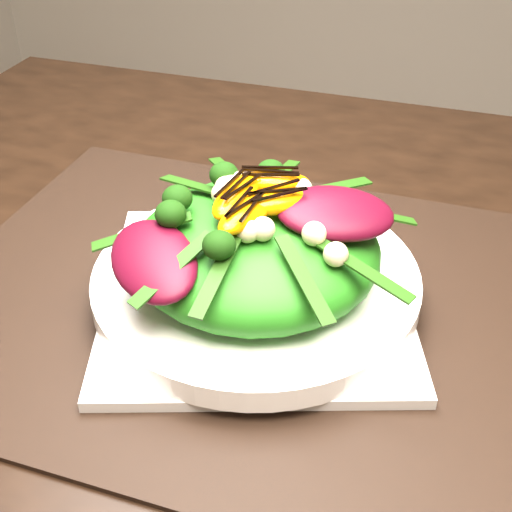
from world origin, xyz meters
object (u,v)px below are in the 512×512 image
(placemat, at_px, (256,300))
(salad_bowl, at_px, (256,280))
(orange_segment, at_px, (245,192))
(plate_base, at_px, (256,294))
(lettuce_mound, at_px, (256,249))

(placemat, relative_size, salad_bowl, 2.03)
(salad_bowl, distance_m, orange_segment, 0.08)
(plate_base, xyz_separation_m, orange_segment, (-0.01, 0.02, 0.09))
(plate_base, xyz_separation_m, salad_bowl, (0.00, -0.00, 0.01))
(plate_base, distance_m, lettuce_mound, 0.05)
(placemat, bearing_deg, salad_bowl, 90.00)
(placemat, relative_size, orange_segment, 8.61)
(salad_bowl, height_order, orange_segment, orange_segment)
(lettuce_mound, relative_size, orange_segment, 3.15)
(lettuce_mound, bearing_deg, orange_segment, 133.30)
(plate_base, height_order, orange_segment, orange_segment)
(orange_segment, bearing_deg, placemat, -46.70)
(salad_bowl, height_order, lettuce_mound, lettuce_mound)
(lettuce_mound, bearing_deg, plate_base, 90.00)
(plate_base, xyz_separation_m, lettuce_mound, (0.00, -0.00, 0.05))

